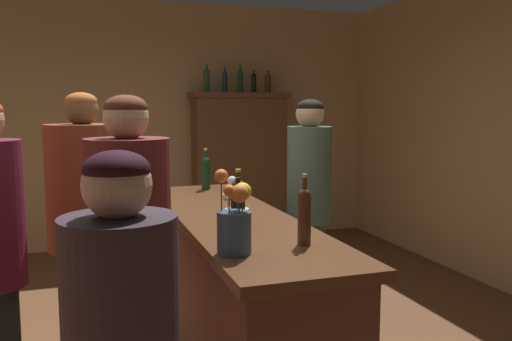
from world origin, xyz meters
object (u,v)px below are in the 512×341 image
Objects in this scene: wine_bottle_pinot at (238,209)px; cheese_plate at (237,210)px; wine_glass_mid at (232,182)px; bar_counter at (232,298)px; wine_bottle_riesling at (304,214)px; display_cabinet at (239,165)px; wine_bottle_syrah at (238,199)px; display_bottle_midleft at (225,81)px; display_bottle_right at (268,82)px; patron_in_grey at (86,239)px; flower_arrangement at (235,221)px; bartender at (309,208)px; display_bottle_midright at (254,82)px; patron_near_entrance at (130,274)px; display_bottle_center at (240,80)px; display_bottle_left at (207,79)px; wine_glass_front at (228,197)px; wine_bottle_merlot at (206,171)px.

cheese_plate is (0.17, 0.60, -0.12)m from wine_bottle_pinot.
wine_glass_mid is at bearing 75.79° from wine_bottle_pinot.
bar_counter is 1.00m from wine_bottle_riesling.
display_cabinet is 12.40× the size of cheese_plate.
wine_bottle_syrah is 0.97× the size of display_bottle_midleft.
wine_bottle_riesling is 1.12× the size of display_bottle_right.
display_bottle_midleft is 3.70m from patron_in_grey.
flower_arrangement is 1.47m from bartender.
display_bottle_midright is 0.17× the size of patron_near_entrance.
patron_in_grey reaches higher than bar_counter.
wine_bottle_pinot is 0.98× the size of display_bottle_right.
wine_glass_mid is (0.15, 0.54, 0.61)m from bar_counter.
patron_near_entrance is at bearing 163.79° from flower_arrangement.
flower_arrangement reaches higher than wine_glass_mid.
display_bottle_center is (1.03, 3.40, 0.81)m from wine_bottle_syrah.
display_bottle_center is at bearing -105.40° from bartender.
display_bottle_center is (0.94, 3.05, 0.93)m from cheese_plate.
wine_glass_mid is at bearing -111.10° from display_bottle_midright.
bar_counter is 7.17× the size of display_bottle_center.
patron_in_grey is (-0.78, 0.23, -0.21)m from wine_bottle_syrah.
display_bottle_left is (0.60, 3.17, 1.44)m from bar_counter.
flower_arrangement is at bearing -106.86° from cheese_plate.
flower_arrangement is at bearing -107.79° from wine_bottle_syrah.
display_bottle_center is (0.85, 2.63, 0.82)m from wine_glass_mid.
display_cabinet is 5.93× the size of display_bottle_midleft.
bar_counter is 3.63m from display_bottle_center.
display_cabinet reaches higher than wine_glass_front.
display_bottle_center is 0.20× the size of patron_in_grey.
wine_bottle_pinot is 0.83× the size of display_bottle_center.
wine_bottle_pinot reaches higher than bar_counter.
flower_arrangement is 1.06× the size of display_bottle_center.
flower_arrangement is 0.21× the size of bartender.
display_bottle_midleft reaches higher than cheese_plate.
display_bottle_midleft is at bearing 75.92° from wine_glass_mid.
wine_bottle_merlot is 2.02× the size of wine_glass_mid.
patron_near_entrance reaches higher than wine_glass_front.
bar_counter is at bearing -94.40° from wine_bottle_merlot.
wine_bottle_riesling is 1.07× the size of display_bottle_midleft.
display_bottle_center is 3.00m from bartender.
cheese_plate is 0.89m from patron_in_grey.
display_cabinet is 4.15m from flower_arrangement.
wine_glass_front is (-0.02, 0.00, 0.60)m from bar_counter.
wine_bottle_syrah is 0.55m from wine_bottle_riesling.
bar_counter is 7.51× the size of wine_bottle_riesling.
display_bottle_left is (-0.39, 0.00, 1.01)m from display_cabinet.
display_bottle_left is (0.47, 3.93, 0.80)m from wine_bottle_riesling.
display_bottle_center reaches higher than flower_arrangement.
wine_glass_mid is 3.00m from display_bottle_right.
wine_bottle_merlot is 1.08× the size of display_bottle_right.
display_bottle_left is 0.20× the size of bartender.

